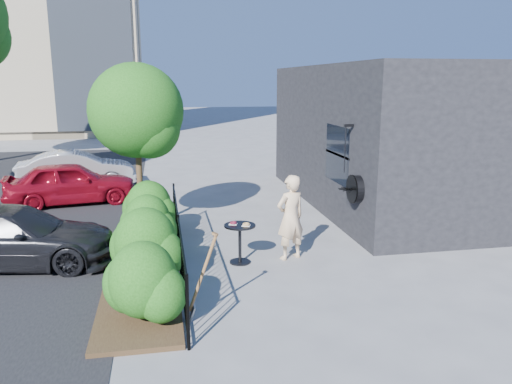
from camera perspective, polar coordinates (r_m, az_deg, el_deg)
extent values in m
plane|color=gray|center=(10.04, -0.02, -8.27)|extent=(120.00, 120.00, 0.00)
cube|color=black|center=(15.60, 17.09, 6.26)|extent=(6.00, 9.00, 4.00)
cube|color=black|center=(12.50, 9.29, 4.27)|extent=(0.04, 1.60, 1.40)
cube|color=black|center=(12.50, 9.31, 4.27)|extent=(0.05, 1.70, 0.06)
cylinder|color=black|center=(11.19, 11.37, 0.35)|extent=(0.18, 0.60, 0.60)
cylinder|color=black|center=(11.15, 10.89, 0.33)|extent=(0.03, 0.64, 0.64)
cube|color=black|center=(11.44, 10.63, 7.49)|extent=(0.25, 0.06, 0.06)
cylinder|color=black|center=(11.47, 10.14, 4.76)|extent=(0.02, 0.02, 1.05)
cylinder|color=black|center=(6.92, -7.80, -13.49)|extent=(0.05, 0.05, 1.10)
cylinder|color=black|center=(9.70, -8.79, -5.73)|extent=(0.05, 0.05, 1.10)
cylinder|color=black|center=(12.59, -9.32, -1.48)|extent=(0.05, 0.05, 1.10)
cube|color=black|center=(9.56, -8.90, -2.83)|extent=(0.03, 6.00, 0.03)
cube|color=black|center=(9.85, -8.71, -8.22)|extent=(0.03, 6.00, 0.03)
cylinder|color=black|center=(7.01, -7.85, -13.13)|extent=(0.02, 0.02, 1.04)
cylinder|color=black|center=(7.19, -7.94, -12.45)|extent=(0.02, 0.02, 1.04)
cylinder|color=black|center=(7.37, -8.02, -11.79)|extent=(0.02, 0.02, 1.04)
cylinder|color=black|center=(7.56, -8.10, -11.17)|extent=(0.02, 0.02, 1.04)
cylinder|color=black|center=(7.74, -8.18, -10.58)|extent=(0.02, 0.02, 1.04)
cylinder|color=black|center=(7.92, -8.25, -10.02)|extent=(0.02, 0.02, 1.04)
cylinder|color=black|center=(8.11, -8.32, -9.48)|extent=(0.02, 0.02, 1.04)
cylinder|color=black|center=(8.29, -8.39, -8.96)|extent=(0.02, 0.02, 1.04)
cylinder|color=black|center=(8.48, -8.45, -8.47)|extent=(0.02, 0.02, 1.04)
cylinder|color=black|center=(8.67, -8.51, -8.00)|extent=(0.02, 0.02, 1.04)
cylinder|color=black|center=(8.85, -8.57, -7.55)|extent=(0.02, 0.02, 1.04)
cylinder|color=black|center=(9.04, -8.62, -7.11)|extent=(0.02, 0.02, 1.04)
cylinder|color=black|center=(9.23, -8.67, -6.70)|extent=(0.02, 0.02, 1.04)
cylinder|color=black|center=(9.42, -8.72, -6.30)|extent=(0.02, 0.02, 1.04)
cylinder|color=black|center=(9.61, -8.77, -5.92)|extent=(0.02, 0.02, 1.04)
cylinder|color=black|center=(9.80, -8.82, -5.55)|extent=(0.02, 0.02, 1.04)
cylinder|color=black|center=(9.99, -8.86, -5.20)|extent=(0.02, 0.02, 1.04)
cylinder|color=black|center=(10.18, -8.90, -4.86)|extent=(0.02, 0.02, 1.04)
cylinder|color=black|center=(10.37, -8.94, -4.53)|extent=(0.02, 0.02, 1.04)
cylinder|color=black|center=(10.56, -8.98, -4.21)|extent=(0.02, 0.02, 1.04)
cylinder|color=black|center=(10.75, -9.02, -3.91)|extent=(0.02, 0.02, 1.04)
cylinder|color=black|center=(10.95, -9.06, -3.61)|extent=(0.02, 0.02, 1.04)
cylinder|color=black|center=(11.14, -9.09, -3.33)|extent=(0.02, 0.02, 1.04)
cylinder|color=black|center=(11.33, -9.13, -3.05)|extent=(0.02, 0.02, 1.04)
cylinder|color=black|center=(11.52, -9.16, -2.79)|extent=(0.02, 0.02, 1.04)
cylinder|color=black|center=(11.72, -9.19, -2.53)|extent=(0.02, 0.02, 1.04)
cylinder|color=black|center=(11.91, -9.22, -2.28)|extent=(0.02, 0.02, 1.04)
cylinder|color=black|center=(12.10, -9.25, -2.04)|extent=(0.02, 0.02, 1.04)
cylinder|color=black|center=(12.30, -9.28, -1.81)|extent=(0.02, 0.02, 1.04)
cylinder|color=black|center=(12.49, -9.31, -1.59)|extent=(0.02, 0.02, 1.04)
cube|color=#382616|center=(9.88, -12.80, -8.70)|extent=(1.30, 6.00, 0.08)
ellipsoid|color=#1B5112|center=(7.59, -12.77, -10.02)|extent=(1.10, 1.10, 1.24)
ellipsoid|color=#1B5112|center=(9.09, -12.48, -6.17)|extent=(1.10, 1.10, 1.24)
ellipsoid|color=#1B5112|center=(10.52, -12.28, -3.56)|extent=(1.10, 1.10, 1.24)
ellipsoid|color=#1B5112|center=(11.88, -12.14, -1.70)|extent=(1.10, 1.10, 1.24)
cylinder|color=#3F2B19|center=(12.26, -13.14, 1.10)|extent=(0.14, 0.14, 2.40)
sphere|color=#1B5112|center=(12.05, -13.54, 8.76)|extent=(2.20, 2.20, 2.20)
sphere|color=#1B5112|center=(11.87, -12.04, 7.17)|extent=(1.43, 1.43, 1.43)
cylinder|color=black|center=(9.89, -1.86, -3.86)|extent=(0.63, 0.63, 0.03)
cylinder|color=black|center=(10.01, -1.85, -5.99)|extent=(0.06, 0.06, 0.76)
cylinder|color=black|center=(10.13, -1.83, -7.99)|extent=(0.42, 0.42, 0.03)
cube|color=white|center=(9.93, -2.61, -3.67)|extent=(0.20, 0.20, 0.01)
cube|color=white|center=(9.83, -1.13, -3.84)|extent=(0.20, 0.20, 0.01)
torus|color=#4B0C18|center=(9.93, -2.61, -3.53)|extent=(0.14, 0.14, 0.05)
torus|color=#AC7E49|center=(9.82, -1.13, -3.70)|extent=(0.14, 0.14, 0.05)
imported|color=beige|center=(10.12, 3.96, -2.91)|extent=(0.74, 0.62, 1.75)
cylinder|color=brown|center=(7.64, -6.09, -9.18)|extent=(0.48, 0.05, 1.21)
cube|color=gray|center=(7.89, -7.34, -13.65)|extent=(0.11, 0.18, 0.26)
cylinder|color=brown|center=(7.45, -4.71, -4.81)|extent=(0.11, 0.10, 0.06)
imported|color=maroon|center=(15.69, -20.40, 0.99)|extent=(3.90, 2.08, 1.26)
imported|color=#A3A3A8|center=(17.96, -19.80, 2.42)|extent=(3.97, 1.85, 1.26)
imported|color=black|center=(10.94, -26.04, -4.59)|extent=(4.21, 2.14, 1.17)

